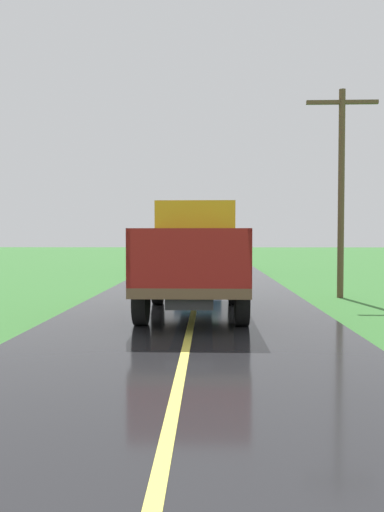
{
  "coord_description": "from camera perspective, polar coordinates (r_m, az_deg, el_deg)",
  "views": [
    {
      "loc": [
        0.38,
        -0.05,
        1.9
      ],
      "look_at": [
        -0.09,
        13.74,
        1.4
      ],
      "focal_mm": 34.93,
      "sensor_mm": 36.0,
      "label": 1
    }
  ],
  "objects": [
    {
      "name": "banana_truck_near",
      "position": [
        12.75,
        0.34,
        0.11
      ],
      "size": [
        2.38,
        5.82,
        2.8
      ],
      "color": "#2D2D30",
      "rests_on": "road_surface"
    },
    {
      "name": "banana_truck_far",
      "position": [
        27.87,
        0.85,
        1.21
      ],
      "size": [
        2.38,
        5.81,
        2.8
      ],
      "color": "#2D2D30",
      "rests_on": "road_surface"
    },
    {
      "name": "utility_pole_roadside",
      "position": [
        16.57,
        16.73,
        7.87
      ],
      "size": [
        2.24,
        0.2,
        6.57
      ],
      "color": "brown",
      "rests_on": "ground"
    }
  ]
}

